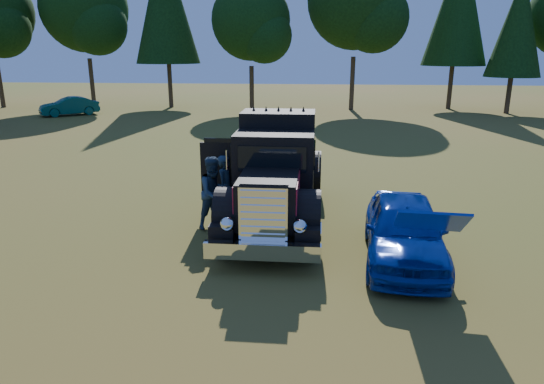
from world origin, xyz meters
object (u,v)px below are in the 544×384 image
Objects in this scene: spectator_far at (214,193)px; distant_teal_car at (69,106)px; hotrod_coupe at (404,230)px; spectator_near at (226,188)px; diamond_t_truck at (275,178)px.

spectator_far reaches higher than distant_teal_car.
hotrod_coupe is 1.09× the size of distant_teal_car.
spectator_far reaches higher than spectator_near.
spectator_far is (-0.20, -0.62, 0.05)m from spectator_near.
spectator_near is 0.46× the size of distant_teal_car.
spectator_near is at bearing -2.51° from distant_teal_car.
hotrod_coupe is at bearing -64.30° from spectator_far.
spectator_near is 0.66m from spectator_far.
diamond_t_truck is 1.44m from spectator_near.
spectator_near is at bearing 176.55° from diamond_t_truck.
spectator_far reaches higher than hotrod_coupe.
distant_teal_car is at bearing 80.55° from spectator_far.
diamond_t_truck is 1.71m from spectator_far.
hotrod_coupe is 31.25m from distant_teal_car.
spectator_far is 0.49× the size of distant_teal_car.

